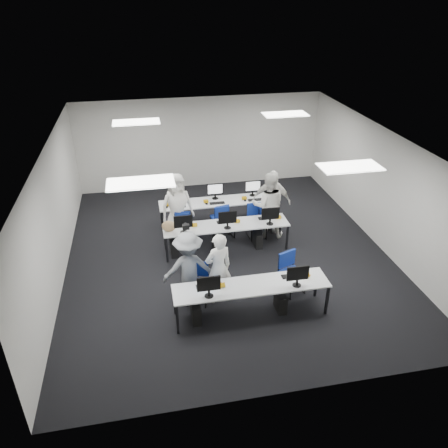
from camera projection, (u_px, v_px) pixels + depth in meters
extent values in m
plane|color=black|center=(228.00, 253.00, 11.25)|extent=(9.00, 9.00, 0.00)
plane|color=white|center=(228.00, 141.00, 9.81)|extent=(9.00, 9.00, 0.00)
cube|color=beige|center=(200.00, 143.00, 14.40)|extent=(8.00, 0.02, 3.00)
cube|color=beige|center=(287.00, 326.00, 6.66)|extent=(8.00, 0.02, 3.00)
cube|color=beige|center=(55.00, 216.00, 9.85)|extent=(0.02, 9.00, 3.00)
cube|color=beige|center=(380.00, 188.00, 11.21)|extent=(0.02, 9.00, 3.00)
cube|color=white|center=(141.00, 183.00, 7.76)|extent=(1.20, 0.60, 0.02)
cube|color=white|center=(350.00, 167.00, 8.43)|extent=(1.20, 0.60, 0.02)
cube|color=white|center=(136.00, 122.00, 11.20)|extent=(1.20, 0.60, 0.02)
cube|color=white|center=(285.00, 114.00, 11.88)|extent=(1.20, 0.60, 0.02)
cube|color=silver|center=(251.00, 286.00, 8.84)|extent=(3.20, 0.70, 0.03)
cube|color=black|center=(177.00, 319.00, 8.50)|extent=(0.05, 0.05, 0.70)
cube|color=black|center=(175.00, 300.00, 9.01)|extent=(0.05, 0.05, 0.70)
cube|color=black|center=(327.00, 300.00, 9.02)|extent=(0.05, 0.05, 0.70)
cube|color=black|center=(316.00, 283.00, 9.54)|extent=(0.05, 0.05, 0.70)
cube|color=silver|center=(226.00, 225.00, 11.08)|extent=(3.20, 0.70, 0.03)
cube|color=black|center=(167.00, 250.00, 10.73)|extent=(0.05, 0.05, 0.70)
cube|color=black|center=(165.00, 238.00, 11.25)|extent=(0.05, 0.05, 0.70)
cube|color=black|center=(287.00, 237.00, 11.26)|extent=(0.05, 0.05, 0.70)
cube|color=black|center=(280.00, 226.00, 11.78)|extent=(0.05, 0.05, 0.70)
cube|color=silver|center=(216.00, 202.00, 12.28)|extent=(3.20, 0.70, 0.03)
cube|color=black|center=(163.00, 223.00, 11.94)|extent=(0.05, 0.05, 0.70)
cube|color=black|center=(161.00, 213.00, 12.46)|extent=(0.05, 0.05, 0.70)
cube|color=black|center=(272.00, 213.00, 12.46)|extent=(0.05, 0.05, 0.70)
cube|color=black|center=(266.00, 204.00, 12.98)|extent=(0.05, 0.05, 0.70)
cube|color=#0D47AE|center=(209.00, 284.00, 8.38)|extent=(0.46, 0.04, 0.32)
cube|color=black|center=(206.00, 286.00, 8.80)|extent=(0.42, 0.14, 0.02)
ellipsoid|color=black|center=(221.00, 284.00, 8.84)|extent=(0.07, 0.10, 0.04)
cube|color=black|center=(196.00, 312.00, 8.89)|extent=(0.18, 0.40, 0.42)
cube|color=white|center=(298.00, 273.00, 8.69)|extent=(0.46, 0.04, 0.32)
cube|color=black|center=(291.00, 276.00, 9.10)|extent=(0.42, 0.14, 0.02)
ellipsoid|color=black|center=(305.00, 274.00, 9.15)|extent=(0.07, 0.10, 0.04)
cube|color=black|center=(280.00, 302.00, 9.20)|extent=(0.18, 0.40, 0.42)
cube|color=white|center=(183.00, 222.00, 10.59)|extent=(0.46, 0.04, 0.32)
cube|color=black|center=(182.00, 226.00, 11.00)|extent=(0.42, 0.14, 0.02)
ellipsoid|color=black|center=(194.00, 224.00, 11.05)|extent=(0.07, 0.10, 0.04)
cube|color=black|center=(174.00, 248.00, 11.09)|extent=(0.18, 0.40, 0.42)
cube|color=white|center=(228.00, 217.00, 10.77)|extent=(0.46, 0.04, 0.32)
cube|color=black|center=(225.00, 222.00, 11.19)|extent=(0.42, 0.14, 0.02)
ellipsoid|color=black|center=(236.00, 220.00, 11.23)|extent=(0.07, 0.10, 0.04)
cube|color=black|center=(217.00, 243.00, 11.28)|extent=(0.18, 0.40, 0.42)
cube|color=white|center=(270.00, 214.00, 10.96)|extent=(0.46, 0.04, 0.32)
cube|color=black|center=(266.00, 218.00, 11.37)|extent=(0.42, 0.14, 0.02)
ellipsoid|color=black|center=(277.00, 217.00, 11.42)|extent=(0.07, 0.10, 0.04)
cube|color=black|center=(258.00, 239.00, 11.47)|extent=(0.18, 0.40, 0.42)
cube|color=white|center=(176.00, 192.00, 12.10)|extent=(0.46, 0.04, 0.32)
cube|color=black|center=(178.00, 206.00, 11.97)|extent=(0.42, 0.14, 0.02)
ellipsoid|color=black|center=(167.00, 207.00, 11.91)|extent=(0.07, 0.10, 0.04)
cube|color=black|center=(187.00, 220.00, 12.38)|extent=(0.18, 0.40, 0.42)
cube|color=white|center=(215.00, 189.00, 12.29)|extent=(0.46, 0.04, 0.32)
cube|color=black|center=(217.00, 203.00, 12.15)|extent=(0.42, 0.14, 0.02)
ellipsoid|color=black|center=(207.00, 204.00, 12.10)|extent=(0.07, 0.10, 0.04)
cube|color=black|center=(225.00, 217.00, 12.57)|extent=(0.18, 0.40, 0.42)
cube|color=white|center=(253.00, 186.00, 12.47)|extent=(0.46, 0.04, 0.32)
cube|color=black|center=(255.00, 200.00, 12.34)|extent=(0.42, 0.14, 0.02)
ellipsoid|color=black|center=(245.00, 200.00, 12.28)|extent=(0.07, 0.10, 0.04)
cube|color=black|center=(262.00, 213.00, 12.76)|extent=(0.18, 0.40, 0.42)
cube|color=navy|center=(198.00, 284.00, 9.34)|extent=(0.54, 0.53, 0.06)
cube|color=navy|center=(199.00, 269.00, 9.39)|extent=(0.41, 0.17, 0.36)
cube|color=navy|center=(292.00, 273.00, 9.62)|extent=(0.59, 0.58, 0.06)
cube|color=navy|center=(287.00, 259.00, 9.65)|extent=(0.43, 0.21, 0.38)
cube|color=navy|center=(184.00, 228.00, 11.56)|extent=(0.43, 0.41, 0.05)
cube|color=navy|center=(183.00, 217.00, 11.60)|extent=(0.38, 0.08, 0.32)
cube|color=navy|center=(225.00, 222.00, 11.80)|extent=(0.50, 0.48, 0.06)
cube|color=navy|center=(222.00, 211.00, 11.84)|extent=(0.40, 0.14, 0.34)
cube|color=navy|center=(257.00, 221.00, 11.77)|extent=(0.48, 0.46, 0.06)
cube|color=navy|center=(255.00, 209.00, 11.81)|extent=(0.44, 0.08, 0.37)
cube|color=navy|center=(184.00, 223.00, 11.78)|extent=(0.50, 0.49, 0.06)
cube|color=navy|center=(182.00, 219.00, 11.50)|extent=(0.38, 0.16, 0.33)
cube|color=navy|center=(219.00, 218.00, 11.99)|extent=(0.48, 0.47, 0.06)
cube|color=navy|center=(222.00, 213.00, 11.71)|extent=(0.41, 0.10, 0.35)
cube|color=navy|center=(264.00, 217.00, 12.10)|extent=(0.42, 0.40, 0.05)
cube|color=navy|center=(266.00, 213.00, 11.84)|extent=(0.38, 0.07, 0.32)
ellipsoid|color=#A48A54|center=(169.00, 226.00, 10.71)|extent=(0.38, 0.28, 0.28)
imported|color=white|center=(218.00, 268.00, 9.19)|extent=(0.69, 0.55, 1.65)
imported|color=white|center=(268.00, 205.00, 11.64)|extent=(1.02, 0.87, 1.83)
imported|color=white|center=(177.00, 206.00, 11.58)|extent=(1.03, 0.82, 1.83)
imported|color=white|center=(271.00, 201.00, 11.93)|extent=(1.12, 0.81, 1.77)
imported|color=slate|center=(189.00, 268.00, 9.18)|extent=(1.09, 0.63, 1.68)
cube|color=black|center=(186.00, 227.00, 8.91)|extent=(0.14, 0.18, 0.10)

